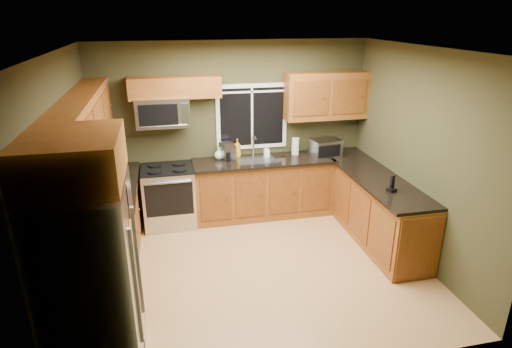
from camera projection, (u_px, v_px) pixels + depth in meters
name	position (u px, v px, depth m)	size (l,w,h in m)	color
floor	(258.00, 267.00, 5.50)	(4.20, 4.20, 0.00)	#B1824D
ceiling	(258.00, 50.00, 4.54)	(4.20, 4.20, 0.00)	white
back_wall	(233.00, 130.00, 6.66)	(4.20, 4.20, 0.00)	#35351D
front_wall	(308.00, 245.00, 3.38)	(4.20, 4.20, 0.00)	#35351D
left_wall	(68.00, 183.00, 4.60)	(3.60, 3.60, 0.00)	#35351D
right_wall	(419.00, 157.00, 5.44)	(3.60, 3.60, 0.00)	#35351D
window	(252.00, 117.00, 6.63)	(1.12, 0.03, 1.02)	white
base_cabinets_left	(111.00, 233.00, 5.41)	(0.60, 2.65, 0.90)	brown
countertop_left	(109.00, 199.00, 5.25)	(0.65, 2.65, 0.04)	black
base_cabinets_back	(263.00, 188.00, 6.79)	(2.17, 0.60, 0.90)	brown
countertop_back	(263.00, 161.00, 6.60)	(2.17, 0.65, 0.04)	black
base_cabinets_peninsula	(371.00, 205.00, 6.20)	(0.60, 2.52, 0.90)	brown
countertop_peninsula	(372.00, 175.00, 6.03)	(0.65, 2.50, 0.04)	black
upper_cabinets_left	(84.00, 125.00, 4.88)	(0.33, 2.65, 0.72)	brown
upper_cabinets_back_left	(175.00, 87.00, 6.08)	(1.30, 0.33, 0.30)	brown
upper_cabinets_back_right	(326.00, 96.00, 6.62)	(1.30, 0.33, 0.72)	brown
upper_cabinet_over_fridge	(73.00, 159.00, 3.24)	(0.72, 0.90, 0.38)	brown
refrigerator	(93.00, 284.00, 3.64)	(0.74, 0.90, 1.80)	#B7B7BC
range	(169.00, 196.00, 6.46)	(0.76, 0.69, 0.94)	#B7B7BC
microwave	(163.00, 112.00, 6.14)	(0.76, 0.41, 0.42)	#B7B7BC
sink	(256.00, 159.00, 6.58)	(0.60, 0.42, 0.36)	slate
toaster_oven	(325.00, 148.00, 6.70)	(0.49, 0.41, 0.28)	#B7B7BC
coffee_maker	(227.00, 152.00, 6.55)	(0.22, 0.26, 0.27)	slate
kettle	(232.00, 152.00, 6.58)	(0.18, 0.18, 0.24)	#B7B7BC
paper_towel_roll	(295.00, 146.00, 6.80)	(0.13, 0.13, 0.30)	white
soap_bottle_a	(237.00, 148.00, 6.68)	(0.11, 0.11, 0.29)	orange
soap_bottle_b	(267.00, 151.00, 6.70)	(0.08, 0.08, 0.18)	white
soap_bottle_c	(219.00, 153.00, 6.59)	(0.14, 0.14, 0.18)	white
cordless_phone	(392.00, 186.00, 5.41)	(0.12, 0.12, 0.22)	black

